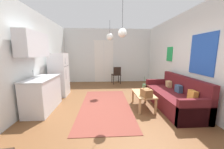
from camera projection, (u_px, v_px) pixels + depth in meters
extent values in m
cube|color=brown|center=(112.00, 113.00, 3.49)|extent=(5.07, 7.87, 0.10)
cube|color=silver|center=(108.00, 56.00, 6.87)|extent=(4.67, 0.10, 2.79)
cube|color=white|center=(99.00, 62.00, 6.84)|extent=(0.48, 0.02, 2.14)
cube|color=white|center=(109.00, 62.00, 6.87)|extent=(0.48, 0.02, 2.14)
cube|color=white|center=(104.00, 41.00, 6.67)|extent=(1.07, 0.03, 0.06)
cube|color=silver|center=(199.00, 59.00, 3.38)|extent=(0.10, 7.47, 2.79)
cube|color=blue|center=(202.00, 54.00, 3.19)|extent=(0.02, 0.83, 1.01)
cube|color=green|center=(170.00, 54.00, 4.77)|extent=(0.02, 0.38, 0.52)
cube|color=silver|center=(18.00, 60.00, 3.11)|extent=(0.10, 7.47, 2.79)
cube|color=yellow|center=(33.00, 44.00, 3.62)|extent=(0.02, 0.32, 0.40)
cube|color=brown|center=(105.00, 106.00, 3.82)|extent=(1.42, 2.88, 0.01)
cube|color=#5B191E|center=(171.00, 100.00, 3.71)|extent=(0.83, 2.11, 0.44)
cube|color=#5B191E|center=(183.00, 92.00, 3.69)|extent=(0.15, 2.11, 0.90)
cube|color=#5B191E|center=(196.00, 113.00, 2.71)|extent=(0.83, 0.11, 0.61)
cube|color=#5B191E|center=(157.00, 88.00, 4.68)|extent=(0.83, 0.11, 0.61)
cube|color=gold|center=(193.00, 95.00, 3.06)|extent=(0.14, 0.24, 0.24)
cube|color=#3D5B7F|center=(179.00, 89.00, 3.66)|extent=(0.14, 0.21, 0.22)
cube|color=tan|center=(169.00, 84.00, 4.22)|extent=(0.14, 0.21, 0.21)
cube|color=tan|center=(143.00, 94.00, 3.66)|extent=(0.49, 0.90, 0.04)
cube|color=tan|center=(140.00, 107.00, 3.28)|extent=(0.05, 0.05, 0.39)
cube|color=tan|center=(156.00, 106.00, 3.30)|extent=(0.05, 0.05, 0.39)
cube|color=tan|center=(133.00, 96.00, 4.08)|extent=(0.05, 0.05, 0.39)
cube|color=tan|center=(146.00, 96.00, 4.11)|extent=(0.05, 0.05, 0.39)
cylinder|color=#47704C|center=(144.00, 88.00, 3.72)|extent=(0.09, 0.09, 0.24)
cylinder|color=#477F42|center=(144.00, 80.00, 3.68)|extent=(0.01, 0.01, 0.22)
cube|color=brown|center=(146.00, 93.00, 3.34)|extent=(0.27, 0.32, 0.20)
torus|color=brown|center=(147.00, 88.00, 3.32)|extent=(0.18, 0.01, 0.18)
cube|color=white|center=(59.00, 75.00, 4.67)|extent=(0.55, 0.64, 1.55)
cube|color=#4C4C51|center=(67.00, 66.00, 4.63)|extent=(0.01, 0.62, 0.01)
cylinder|color=#B7BABF|center=(65.00, 61.00, 4.43)|extent=(0.02, 0.02, 0.22)
cylinder|color=#B7BABF|center=(66.00, 74.00, 4.50)|extent=(0.02, 0.02, 0.34)
cube|color=silver|center=(43.00, 95.00, 3.50)|extent=(0.56, 1.21, 0.87)
cube|color=#B7BABF|center=(41.00, 78.00, 3.42)|extent=(0.59, 1.24, 0.03)
cube|color=#999BA0|center=(42.00, 80.00, 3.47)|extent=(0.36, 0.40, 0.10)
cylinder|color=#B7BABF|center=(33.00, 74.00, 3.43)|extent=(0.02, 0.02, 0.20)
cube|color=silver|center=(33.00, 44.00, 3.27)|extent=(0.32, 1.09, 0.63)
cylinder|color=black|center=(118.00, 78.00, 6.78)|extent=(0.03, 0.03, 0.45)
cylinder|color=black|center=(112.00, 79.00, 6.69)|extent=(0.03, 0.03, 0.45)
cylinder|color=black|center=(121.00, 80.00, 6.46)|extent=(0.03, 0.03, 0.45)
cylinder|color=black|center=(114.00, 80.00, 6.37)|extent=(0.03, 0.03, 0.45)
cube|color=black|center=(116.00, 75.00, 6.53)|extent=(0.49, 0.47, 0.04)
cube|color=black|center=(117.00, 71.00, 6.33)|extent=(0.38, 0.10, 0.40)
cylinder|color=black|center=(123.00, 14.00, 3.00)|extent=(0.01, 0.01, 0.66)
sphere|color=white|center=(122.00, 33.00, 3.07)|extent=(0.21, 0.21, 0.21)
cylinder|color=black|center=(110.00, 27.00, 4.91)|extent=(0.01, 0.01, 0.50)
sphere|color=white|center=(110.00, 37.00, 4.98)|extent=(0.26, 0.26, 0.26)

